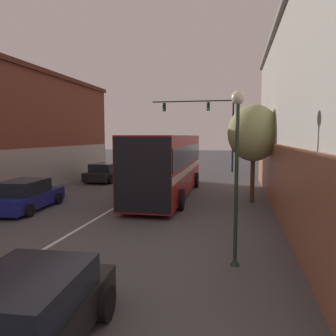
{
  "coord_description": "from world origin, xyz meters",
  "views": [
    {
      "loc": [
        5.73,
        0.43,
        3.45
      ],
      "look_at": [
        2.23,
        17.0,
        1.79
      ],
      "focal_mm": 35.0,
      "sensor_mm": 36.0,
      "label": 1
    }
  ],
  "objects_px": {
    "hatchback_foreground": "(19,321)",
    "street_lamp": "(237,159)",
    "parked_car_left_mid": "(106,173)",
    "street_tree_near": "(254,133)",
    "parked_car_left_near": "(26,196)",
    "bus": "(168,162)",
    "traffic_signal_gantry": "(209,119)"
  },
  "relations": [
    {
      "from": "bus",
      "to": "parked_car_left_near",
      "type": "distance_m",
      "value": 7.65
    },
    {
      "from": "street_lamp",
      "to": "street_tree_near",
      "type": "relative_size",
      "value": 0.91
    },
    {
      "from": "parked_car_left_mid",
      "to": "street_tree_near",
      "type": "bearing_deg",
      "value": -115.49
    },
    {
      "from": "hatchback_foreground",
      "to": "street_tree_near",
      "type": "bearing_deg",
      "value": -20.85
    },
    {
      "from": "street_lamp",
      "to": "street_tree_near",
      "type": "distance_m",
      "value": 8.83
    },
    {
      "from": "hatchback_foreground",
      "to": "street_lamp",
      "type": "distance_m",
      "value": 5.94
    },
    {
      "from": "parked_car_left_mid",
      "to": "street_tree_near",
      "type": "height_order",
      "value": "street_tree_near"
    },
    {
      "from": "street_lamp",
      "to": "parked_car_left_mid",
      "type": "bearing_deg",
      "value": 123.71
    },
    {
      "from": "parked_car_left_mid",
      "to": "parked_car_left_near",
      "type": "bearing_deg",
      "value": -175.78
    },
    {
      "from": "bus",
      "to": "parked_car_left_mid",
      "type": "relative_size",
      "value": 2.64
    },
    {
      "from": "parked_car_left_near",
      "to": "street_tree_near",
      "type": "relative_size",
      "value": 0.88
    },
    {
      "from": "parked_car_left_mid",
      "to": "traffic_signal_gantry",
      "type": "height_order",
      "value": "traffic_signal_gantry"
    },
    {
      "from": "hatchback_foreground",
      "to": "traffic_signal_gantry",
      "type": "distance_m",
      "value": 28.03
    },
    {
      "from": "hatchback_foreground",
      "to": "traffic_signal_gantry",
      "type": "height_order",
      "value": "traffic_signal_gantry"
    },
    {
      "from": "bus",
      "to": "traffic_signal_gantry",
      "type": "xyz_separation_m",
      "value": [
        1.2,
        13.6,
        3.15
      ]
    },
    {
      "from": "traffic_signal_gantry",
      "to": "parked_car_left_mid",
      "type": "bearing_deg",
      "value": -129.65
    },
    {
      "from": "bus",
      "to": "street_tree_near",
      "type": "height_order",
      "value": "street_tree_near"
    },
    {
      "from": "parked_car_left_near",
      "to": "parked_car_left_mid",
      "type": "bearing_deg",
      "value": -3.59
    },
    {
      "from": "parked_car_left_near",
      "to": "hatchback_foreground",
      "type": "bearing_deg",
      "value": -149.38
    },
    {
      "from": "bus",
      "to": "street_lamp",
      "type": "xyz_separation_m",
      "value": [
        3.87,
        -9.59,
        0.91
      ]
    },
    {
      "from": "parked_car_left_near",
      "to": "parked_car_left_mid",
      "type": "xyz_separation_m",
      "value": [
        -0.12,
        9.89,
        -0.0
      ]
    },
    {
      "from": "bus",
      "to": "street_tree_near",
      "type": "distance_m",
      "value": 5.03
    },
    {
      "from": "traffic_signal_gantry",
      "to": "street_tree_near",
      "type": "distance_m",
      "value": 14.92
    },
    {
      "from": "street_lamp",
      "to": "traffic_signal_gantry",
      "type": "bearing_deg",
      "value": 96.56
    },
    {
      "from": "hatchback_foreground",
      "to": "parked_car_left_mid",
      "type": "bearing_deg",
      "value": 15.0
    },
    {
      "from": "parked_car_left_near",
      "to": "traffic_signal_gantry",
      "type": "distance_m",
      "value": 20.22
    },
    {
      "from": "bus",
      "to": "parked_car_left_near",
      "type": "xyz_separation_m",
      "value": [
        -5.77,
        -4.84,
        -1.29
      ]
    },
    {
      "from": "traffic_signal_gantry",
      "to": "street_lamp",
      "type": "relative_size",
      "value": 1.73
    },
    {
      "from": "parked_car_left_mid",
      "to": "street_tree_near",
      "type": "relative_size",
      "value": 0.84
    },
    {
      "from": "hatchback_foreground",
      "to": "street_lamp",
      "type": "xyz_separation_m",
      "value": [
        3.22,
        4.47,
        2.24
      ]
    },
    {
      "from": "hatchback_foreground",
      "to": "parked_car_left_mid",
      "type": "xyz_separation_m",
      "value": [
        -6.55,
        19.1,
        0.04
      ]
    },
    {
      "from": "hatchback_foreground",
      "to": "street_tree_near",
      "type": "xyz_separation_m",
      "value": [
        4.03,
        13.23,
        2.97
      ]
    }
  ]
}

